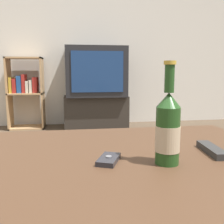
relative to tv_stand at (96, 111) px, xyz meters
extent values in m
cube|color=beige|center=(-0.24, 0.28, 1.09)|extent=(8.00, 0.05, 2.60)
cube|color=#422B1C|center=(-0.24, -2.75, 0.26)|extent=(1.18, 0.82, 0.04)
cylinder|color=#382417|center=(0.29, -2.40, 0.02)|extent=(0.07, 0.07, 0.45)
cube|color=#28231E|center=(0.00, 0.00, 0.00)|extent=(0.83, 0.40, 0.42)
cube|color=black|center=(0.00, 0.00, 0.53)|extent=(0.77, 0.54, 0.63)
cube|color=navy|center=(0.00, -0.27, 0.53)|extent=(0.63, 0.01, 0.50)
cube|color=tan|center=(-1.11, 0.06, 0.25)|extent=(0.02, 0.30, 0.92)
cube|color=tan|center=(-0.69, 0.06, 0.25)|extent=(0.02, 0.30, 0.92)
cube|color=tan|center=(-0.90, 0.06, -0.20)|extent=(0.44, 0.30, 0.02)
cube|color=tan|center=(-0.90, 0.06, 0.25)|extent=(0.44, 0.30, 0.02)
cube|color=tan|center=(-0.90, 0.06, 0.70)|extent=(0.44, 0.30, 0.02)
cube|color=#B7932D|center=(-1.08, 0.06, 0.36)|extent=(0.03, 0.21, 0.20)
cube|color=maroon|center=(-1.03, 0.06, 0.35)|extent=(0.05, 0.21, 0.18)
cube|color=navy|center=(-0.97, 0.06, 0.37)|extent=(0.05, 0.21, 0.21)
cube|color=maroon|center=(-0.92, 0.06, 0.38)|extent=(0.04, 0.21, 0.23)
cube|color=beige|center=(-0.88, 0.06, 0.34)|extent=(0.03, 0.21, 0.15)
cube|color=beige|center=(-0.83, 0.06, 0.34)|extent=(0.03, 0.21, 0.16)
cube|color=maroon|center=(-0.78, 0.06, 0.36)|extent=(0.05, 0.21, 0.20)
cylinder|color=#1E4219|center=(-0.05, -2.80, 0.36)|extent=(0.07, 0.07, 0.16)
cylinder|color=tan|center=(-0.05, -2.80, 0.35)|extent=(0.07, 0.07, 0.07)
cone|color=#1E4219|center=(-0.05, -2.80, 0.46)|extent=(0.07, 0.07, 0.04)
cylinder|color=#1E4219|center=(-0.05, -2.80, 0.52)|extent=(0.03, 0.03, 0.07)
cylinder|color=#B79333|center=(-0.05, -2.80, 0.56)|extent=(0.03, 0.03, 0.01)
cube|color=#232328|center=(-0.21, -2.77, 0.29)|extent=(0.08, 0.11, 0.01)
cylinder|color=slate|center=(-0.21, -2.77, 0.30)|extent=(0.02, 0.02, 0.00)
cube|color=#282828|center=(0.12, -2.73, 0.29)|extent=(0.05, 0.16, 0.02)
camera|label=1|loc=(-0.30, -3.46, 0.54)|focal=42.00mm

